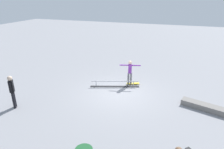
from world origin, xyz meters
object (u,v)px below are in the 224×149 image
skate_ledge (204,107)px  bystander_black_shirt (12,90)px  skateboard_main (133,83)px  grind_rail (115,84)px  skater_main (130,71)px

skate_ledge → bystander_black_shirt: size_ratio=1.27×
skate_ledge → skateboard_main: skate_ledge is taller
grind_rail → skateboard_main: grind_rail is taller
skateboard_main → bystander_black_shirt: bearing=19.4°
skateboard_main → grind_rail: bearing=11.2°
skateboard_main → skate_ledge: bearing=133.3°
skater_main → bystander_black_shirt: size_ratio=0.93×
skater_main → skateboard_main: 0.88m
bystander_black_shirt → skate_ledge: bearing=75.2°
grind_rail → skate_ledge: 5.10m
grind_rail → skater_main: skater_main is taller
skate_ledge → bystander_black_shirt: bystander_black_shirt is taller
skate_ledge → skateboard_main: 4.36m
grind_rail → skate_ledge: size_ratio=1.35×
skater_main → grind_rail: bearing=21.3°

